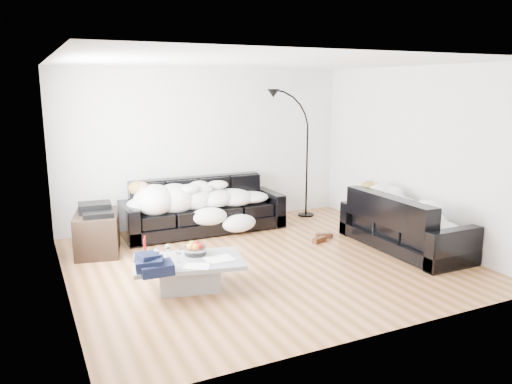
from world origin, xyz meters
name	(u,v)px	position (x,y,z in m)	size (l,w,h in m)	color
ground	(266,262)	(0.00, 0.00, 0.00)	(5.00, 5.00, 0.00)	brown
wall_back	(206,147)	(0.00, 2.25, 1.30)	(5.00, 0.02, 2.60)	silver
wall_left	(59,182)	(-2.50, 0.00, 1.30)	(0.02, 4.50, 2.60)	silver
wall_right	(415,155)	(2.50, 0.00, 1.30)	(0.02, 4.50, 2.60)	silver
ceiling	(266,62)	(0.00, 0.00, 2.60)	(5.00, 5.00, 0.00)	white
sofa_back	(203,206)	(-0.26, 1.74, 0.42)	(2.57, 0.89, 0.84)	black
sofa_right	(405,222)	(2.05, -0.36, 0.40)	(2.00, 0.86, 0.81)	black
sleeper_back	(204,193)	(-0.26, 1.69, 0.64)	(2.17, 0.75, 0.43)	white
sleeper_right	(406,206)	(2.05, -0.36, 0.63)	(1.71, 0.72, 0.42)	white
teal_cushion	(375,192)	(1.99, 0.26, 0.72)	(0.36, 0.30, 0.20)	#0D6044
coffee_table	(189,275)	(-1.21, -0.44, 0.18)	(1.23, 0.72, 0.36)	#939699
fruit_bowl	(195,248)	(-1.08, -0.30, 0.44)	(0.26, 0.26, 0.16)	white
wine_glass_a	(168,251)	(-1.41, -0.29, 0.44)	(0.07, 0.07, 0.17)	white
wine_glass_b	(157,256)	(-1.57, -0.42, 0.45)	(0.08, 0.08, 0.19)	white
wine_glass_c	(178,256)	(-1.34, -0.48, 0.44)	(0.07, 0.07, 0.16)	white
candle_left	(145,249)	(-1.66, -0.22, 0.48)	(0.04, 0.04, 0.24)	maroon
candle_right	(145,247)	(-1.64, -0.16, 0.49)	(0.05, 0.05, 0.26)	maroon
newspaper_a	(219,259)	(-0.89, -0.58, 0.37)	(0.32, 0.25, 0.01)	silver
newspaper_b	(197,266)	(-1.20, -0.69, 0.37)	(0.29, 0.20, 0.01)	silver
navy_jacket	(152,258)	(-1.68, -0.68, 0.53)	(0.36, 0.30, 0.18)	black
shoes	(321,238)	(1.18, 0.48, 0.04)	(0.39, 0.28, 0.09)	#472311
av_cabinet	(97,233)	(-1.97, 1.35, 0.29)	(0.57, 0.83, 0.57)	black
stereo	(96,209)	(-1.97, 1.35, 0.64)	(0.44, 0.34, 0.13)	black
floor_lamp	(307,161)	(1.75, 1.87, 1.00)	(0.73, 0.29, 1.99)	black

